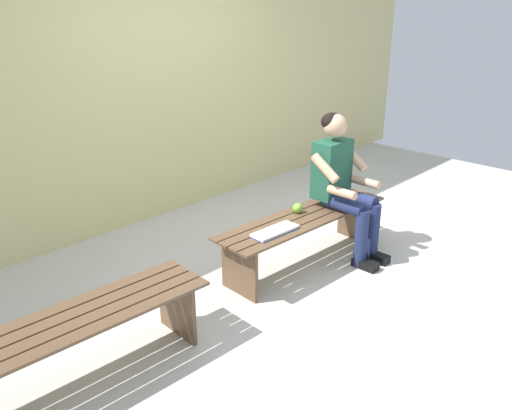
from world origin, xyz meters
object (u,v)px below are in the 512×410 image
(person_seated, at_px, (343,180))
(apple, at_px, (298,208))
(bench_far, at_px, (70,336))
(book_open, at_px, (275,231))
(bench_near, at_px, (304,227))

(person_seated, height_order, apple, person_seated)
(person_seated, distance_m, apple, 0.46)
(bench_far, height_order, book_open, book_open)
(bench_near, distance_m, book_open, 0.44)
(book_open, bearing_deg, person_seated, 178.85)
(bench_near, relative_size, person_seated, 1.38)
(bench_near, relative_size, bench_far, 1.00)
(bench_near, bearing_deg, person_seated, 165.45)
(bench_near, xyz_separation_m, person_seated, (-0.38, 0.10, 0.35))
(apple, bearing_deg, person_seated, 153.85)
(bench_near, height_order, apple, apple)
(bench_far, distance_m, person_seated, 2.53)
(apple, bearing_deg, bench_far, 2.24)
(apple, distance_m, book_open, 0.45)
(apple, bearing_deg, book_open, 16.71)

